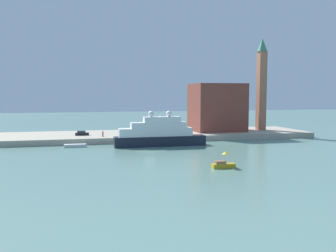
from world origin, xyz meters
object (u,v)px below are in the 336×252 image
bell_tower (262,81)px  small_motorboat (223,163)px  large_yacht (159,134)px  mooring_bollard (129,136)px  work_barge (75,146)px  person_figure (103,134)px  parked_car (82,133)px  harbor_building (217,107)px

bell_tower → small_motorboat: bearing=-124.2°
large_yacht → bell_tower: size_ratio=0.79×
small_motorboat → mooring_bollard: 40.59m
bell_tower → work_barge: bearing=-165.4°
bell_tower → person_figure: size_ratio=18.27×
work_barge → person_figure: size_ratio=3.28×
small_motorboat → person_figure: 45.54m
large_yacht → work_barge: 21.57m
work_barge → mooring_bollard: bearing=20.9°
large_yacht → person_figure: bearing=141.9°
work_barge → parked_car: parked_car is taller
large_yacht → bell_tower: 45.24m
harbor_building → large_yacht: bearing=-140.4°
harbor_building → work_barge: bearing=-159.5°
harbor_building → bell_tower: size_ratio=0.53×
bell_tower → parked_car: bearing=-177.3°
large_yacht → person_figure: large_yacht is taller
work_barge → parked_car: bearing=82.2°
small_motorboat → parked_car: small_motorboat is taller
large_yacht → work_barge: large_yacht is taller
large_yacht → work_barge: size_ratio=4.41×
person_figure → harbor_building: bearing=13.0°
bell_tower → parked_car: 60.26m
large_yacht → person_figure: (-13.75, 10.78, -0.74)m
mooring_bollard → large_yacht: bearing=-50.2°
parked_car → mooring_bollard: (12.64, -7.38, -0.21)m
large_yacht → small_motorboat: size_ratio=5.63×
small_motorboat → harbor_building: bearing=70.3°
harbor_building → mooring_bollard: (-30.22, -11.15, -7.28)m
small_motorboat → parked_car: size_ratio=1.09×
work_barge → bell_tower: bearing=14.6°
work_barge → bell_tower: bell_tower is taller
large_yacht → small_motorboat: (5.55, -30.44, -2.28)m
bell_tower → mooring_bollard: (-45.48, -10.14, -15.88)m
person_figure → work_barge: bearing=-132.8°
harbor_building → bell_tower: bell_tower is taller
small_motorboat → work_barge: (-26.78, 33.13, -0.44)m
parked_car → person_figure: person_figure is taller
bell_tower → mooring_bollard: 49.23m
harbor_building → person_figure: size_ratio=9.61×
person_figure → mooring_bollard: bearing=-20.5°
harbor_building → small_motorboat: bearing=-109.7°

